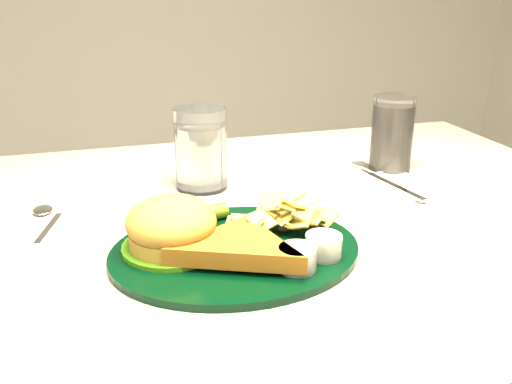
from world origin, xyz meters
TOP-DOWN VIEW (x-y plane):
  - dinner_plate at (-0.03, -0.11)m, footprint 0.31×0.26m
  - water_glass at (-0.02, 0.13)m, footprint 0.09×0.09m
  - cola_glass at (0.31, 0.12)m, footprint 0.08×0.08m
  - fork_napkin at (0.27, 0.04)m, footprint 0.16×0.20m
  - spoon at (-0.25, 0.03)m, footprint 0.07×0.14m

SIDE VIEW (x-z plane):
  - spoon at x=-0.25m, z-range 0.75..0.76m
  - fork_napkin at x=0.27m, z-range 0.75..0.76m
  - dinner_plate at x=-0.03m, z-range 0.75..0.82m
  - water_glass at x=-0.02m, z-range 0.75..0.88m
  - cola_glass at x=0.31m, z-range 0.75..0.88m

